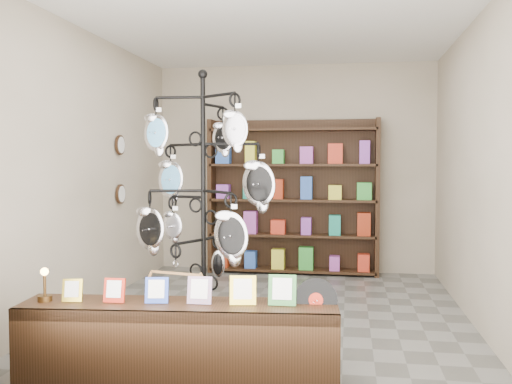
# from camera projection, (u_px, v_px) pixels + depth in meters

# --- Properties ---
(ground) EXTENTS (5.00, 5.00, 0.00)m
(ground) POSITION_uv_depth(u_px,v_px,m) (271.00, 315.00, 5.93)
(ground) COLOR slate
(ground) RESTS_ON ground
(room_envelope) EXTENTS (5.00, 5.00, 5.00)m
(room_envelope) POSITION_uv_depth(u_px,v_px,m) (271.00, 137.00, 5.83)
(room_envelope) COLOR #BCAC97
(room_envelope) RESTS_ON ground
(display_tree) EXTENTS (1.24, 1.22, 2.34)m
(display_tree) POSITION_uv_depth(u_px,v_px,m) (203.00, 191.00, 4.65)
(display_tree) COLOR black
(display_tree) RESTS_ON ground
(front_shelf) EXTENTS (2.34, 0.68, 0.82)m
(front_shelf) POSITION_uv_depth(u_px,v_px,m) (179.00, 341.00, 4.14)
(front_shelf) COLOR black
(front_shelf) RESTS_ON ground
(back_shelving) EXTENTS (2.42, 0.36, 2.20)m
(back_shelving) POSITION_uv_depth(u_px,v_px,m) (293.00, 201.00, 8.14)
(back_shelving) COLOR black
(back_shelving) RESTS_ON ground
(wall_clocks) EXTENTS (0.03, 0.24, 0.84)m
(wall_clocks) POSITION_uv_depth(u_px,v_px,m) (120.00, 170.00, 6.96)
(wall_clocks) COLOR black
(wall_clocks) RESTS_ON ground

